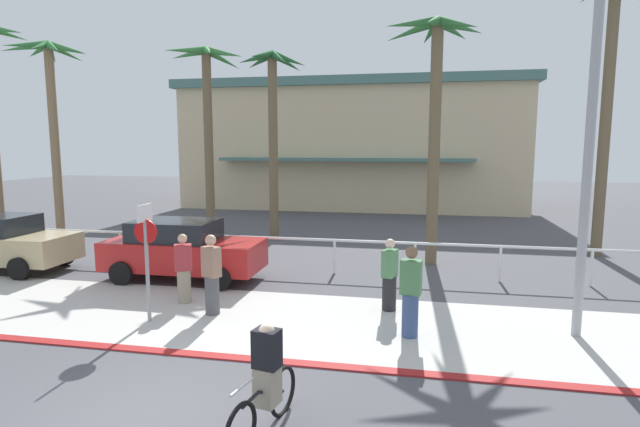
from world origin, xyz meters
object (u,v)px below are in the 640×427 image
Objects in this scene: streetlight_curb at (595,119)px; palm_tree_4 at (435,82)px; cyclist_black_0 at (266,381)px; palm_tree_2 at (207,100)px; pedestrian_2 at (389,278)px; pedestrian_3 at (184,271)px; stop_sign_bike_lane at (146,246)px; palm_tree_1 at (51,87)px; palm_tree_5 at (612,45)px; pedestrian_0 at (411,295)px; car_red_1 at (182,249)px; palm_tree_3 at (273,102)px; pedestrian_1 at (212,278)px.

palm_tree_4 is at bearing 114.79° from streetlight_curb.
palm_tree_2 is at bearing 116.22° from cyclist_black_0.
cyclist_black_0 is at bearing -103.95° from pedestrian_2.
stop_sign_bike_lane is at bearing -95.83° from pedestrian_3.
palm_tree_1 is at bearing 171.77° from palm_tree_4.
palm_tree_5 reaches higher than pedestrian_3.
palm_tree_4 is at bearing 85.71° from pedestrian_0.
palm_tree_2 is 10.09m from pedestrian_3.
palm_tree_4 reaches higher than pedestrian_2.
streetlight_curb is at bearing -24.52° from palm_tree_1.
car_red_1 is at bearing 153.74° from pedestrian_0.
stop_sign_bike_lane is 15.67m from palm_tree_5.
pedestrian_2 is (5.93, -1.63, -0.09)m from car_red_1.
car_red_1 is 2.60× the size of pedestrian_3.
pedestrian_2 is at bearing 4.54° from pedestrian_3.
palm_tree_3 is 4.40× the size of pedestrian_2.
streetlight_curb is 4.45× the size of pedestrian_2.
palm_tree_2 is 12.17m from pedestrian_2.
palm_tree_5 is at bearing -3.02° from palm_tree_2.
palm_tree_1 is 18.71m from cyclist_black_0.
stop_sign_bike_lane is 9.19m from streetlight_curb.
palm_tree_4 is at bearing -19.12° from palm_tree_2.
stop_sign_bike_lane is 5.40m from pedestrian_2.
car_red_1 is 2.39× the size of pedestrian_0.
stop_sign_bike_lane is 0.33× the size of palm_tree_4.
pedestrian_0 reaches higher than car_red_1.
pedestrian_0 is (-0.49, -6.47, -4.85)m from palm_tree_4.
palm_tree_2 is 14.58m from palm_tree_5.
stop_sign_bike_lane is at bearing -131.96° from palm_tree_4.
pedestrian_3 is (-5.39, 1.15, -0.08)m from pedestrian_0.
palm_tree_2 is at bearing 134.43° from pedestrian_2.
car_red_1 is (1.90, -6.36, -4.71)m from palm_tree_2.
pedestrian_3 reaches higher than cyclist_black_0.
pedestrian_3 is (-11.54, -7.61, -6.25)m from palm_tree_5.
pedestrian_0 is (8.33, -9.53, -4.72)m from palm_tree_2.
car_red_1 is (-12.58, -5.59, -6.16)m from palm_tree_5.
pedestrian_1 is (1.15, 0.71, -0.82)m from stop_sign_bike_lane.
stop_sign_bike_lane is at bearing -44.01° from palm_tree_1.
palm_tree_5 reaches higher than stop_sign_bike_lane.
pedestrian_2 is 1.00× the size of pedestrian_3.
palm_tree_5 is 2.13× the size of car_red_1.
palm_tree_2 is 4.54× the size of pedestrian_2.
pedestrian_1 is at bearing 179.77° from streetlight_curb.
pedestrian_1 is at bearing -66.37° from palm_tree_2.
stop_sign_bike_lane is 3.60m from car_red_1.
palm_tree_5 is at bearing 57.48° from cyclist_black_0.
palm_tree_2 is 4.16× the size of pedestrian_0.
palm_tree_1 is 0.85× the size of palm_tree_5.
streetlight_curb reaches higher than pedestrian_1.
pedestrian_3 reaches higher than pedestrian_2.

